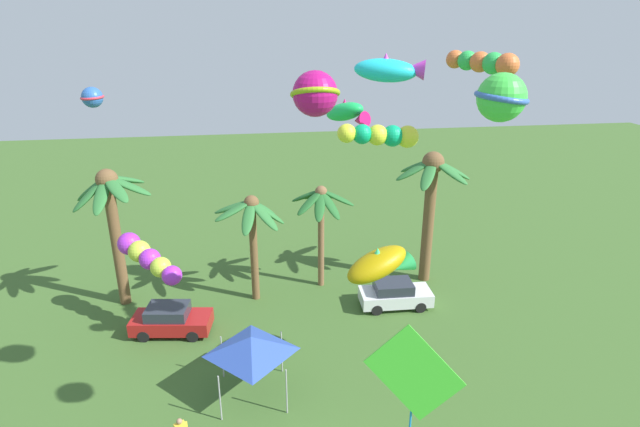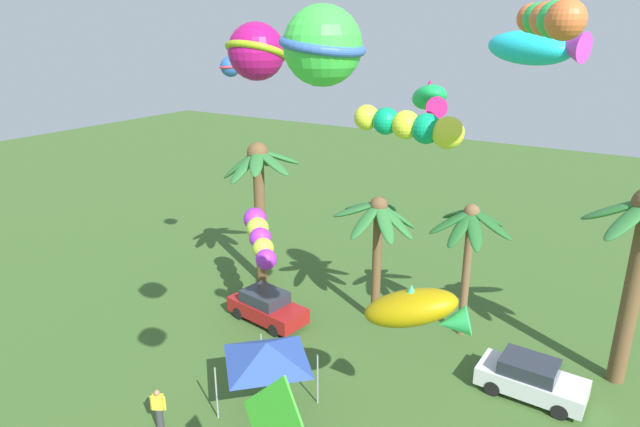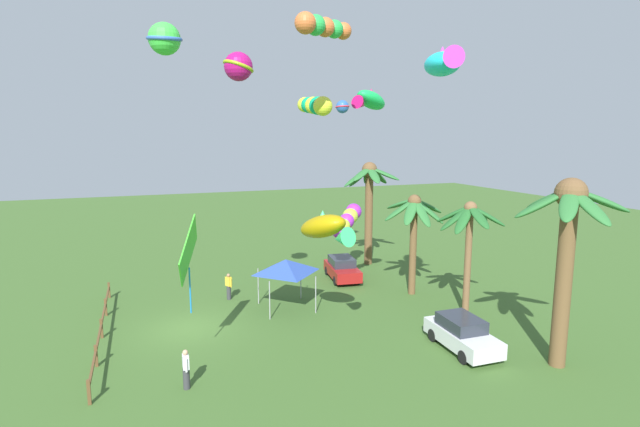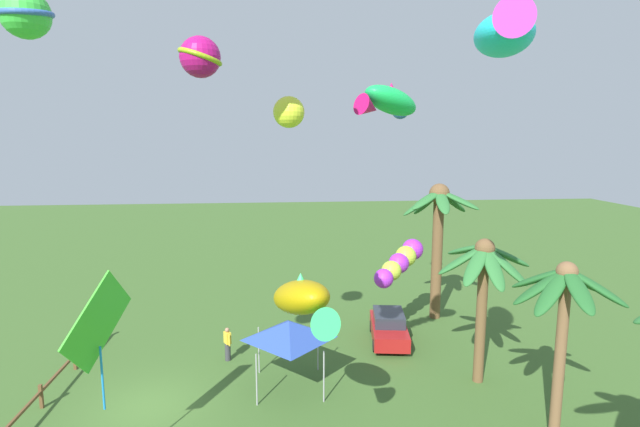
{
  "view_description": "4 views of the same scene",
  "coord_description": "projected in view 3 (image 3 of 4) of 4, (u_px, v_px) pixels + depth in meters",
  "views": [
    {
      "loc": [
        -0.77,
        -11.88,
        14.66
      ],
      "look_at": [
        1.96,
        6.76,
        7.53
      ],
      "focal_mm": 28.05,
      "sensor_mm": 36.0,
      "label": 1
    },
    {
      "loc": [
        9.4,
        -7.68,
        13.31
      ],
      "look_at": [
        1.03,
        5.64,
        7.96
      ],
      "focal_mm": 30.66,
      "sensor_mm": 36.0,
      "label": 2
    },
    {
      "loc": [
        23.68,
        -1.84,
        9.61
      ],
      "look_at": [
        1.83,
        6.39,
        5.83
      ],
      "focal_mm": 26.63,
      "sensor_mm": 36.0,
      "label": 3
    },
    {
      "loc": [
        17.33,
        4.97,
        10.16
      ],
      "look_at": [
        1.88,
        6.43,
        7.74
      ],
      "focal_mm": 26.54,
      "sensor_mm": 36.0,
      "label": 4
    }
  ],
  "objects": [
    {
      "name": "palm_tree_1",
      "position": [
        369.0,
        189.0,
        35.43
      ],
      "size": [
        4.29,
        4.15,
        7.77
      ],
      "color": "brown",
      "rests_on": "ground"
    },
    {
      "name": "parked_car_1",
      "position": [
        462.0,
        334.0,
        21.6
      ],
      "size": [
        3.95,
        1.84,
        1.51
      ],
      "color": "silver",
      "rests_on": "ground"
    },
    {
      "name": "spectator_0",
      "position": [
        186.0,
        369.0,
        18.18
      ],
      "size": [
        0.55,
        0.26,
        1.59
      ],
      "color": "#38383D",
      "rests_on": "ground"
    },
    {
      "name": "rail_fence",
      "position": [
        101.0,
        326.0,
        22.85
      ],
      "size": [
        12.49,
        0.12,
        0.95
      ],
      "color": "brown",
      "rests_on": "ground"
    },
    {
      "name": "kite_fish_2",
      "position": [
        370.0,
        100.0,
        22.09
      ],
      "size": [
        1.96,
        2.4,
        1.2
      ],
      "color": "#19C554"
    },
    {
      "name": "kite_ball_4",
      "position": [
        238.0,
        67.0,
        21.79
      ],
      "size": [
        1.47,
        1.45,
        1.32
      ],
      "color": "#B4116D"
    },
    {
      "name": "kite_tube_6",
      "position": [
        348.0,
        220.0,
        32.9
      ],
      "size": [
        3.33,
        3.15,
        1.94
      ],
      "color": "#AA2CD8"
    },
    {
      "name": "kite_ball_3",
      "position": [
        164.0,
        39.0,
        16.94
      ],
      "size": [
        1.34,
        1.33,
        1.14
      ],
      "color": "#3FD543"
    },
    {
      "name": "kite_fish_0",
      "position": [
        443.0,
        63.0,
        20.45
      ],
      "size": [
        3.4,
        2.3,
        1.34
      ],
      "color": "#1DD3E5"
    },
    {
      "name": "festival_tent",
      "position": [
        286.0,
        266.0,
        26.53
      ],
      "size": [
        2.86,
        2.86,
        2.85
      ],
      "color": "#9E9EA3",
      "rests_on": "ground"
    },
    {
      "name": "palm_tree_2",
      "position": [
        469.0,
        226.0,
        25.4
      ],
      "size": [
        3.71,
        3.55,
        6.23
      ],
      "color": "brown",
      "rests_on": "ground"
    },
    {
      "name": "palm_tree_3",
      "position": [
        414.0,
        218.0,
        28.66
      ],
      "size": [
        3.93,
        3.99,
        6.19
      ],
      "color": "brown",
      "rests_on": "ground"
    },
    {
      "name": "ground_plane",
      "position": [
        190.0,
        329.0,
        24.05
      ],
      "size": [
        120.0,
        120.0,
        0.0
      ],
      "primitive_type": "plane",
      "color": "#3D6028"
    },
    {
      "name": "parked_car_0",
      "position": [
        342.0,
        268.0,
        32.3
      ],
      "size": [
        4.1,
        2.24,
        1.51
      ],
      "color": "#A51919",
      "rests_on": "ground"
    },
    {
      "name": "kite_fish_1",
      "position": [
        325.0,
        228.0,
        21.18
      ],
      "size": [
        3.44,
        2.3,
        1.74
      ],
      "color": "#B39009"
    },
    {
      "name": "palm_tree_0",
      "position": [
        568.0,
        232.0,
        19.28
      ],
      "size": [
        4.46,
        4.16,
        8.01
      ],
      "color": "brown",
      "rests_on": "ground"
    },
    {
      "name": "kite_tube_9",
      "position": [
        315.0,
        105.0,
        20.48
      ],
      "size": [
        2.99,
        0.81,
        0.94
      ],
      "color": "yellow"
    },
    {
      "name": "kite_tube_7",
      "position": [
        323.0,
        27.0,
        16.86
      ],
      "size": [
        1.69,
        2.53,
        0.76
      ],
      "color": "orange"
    },
    {
      "name": "spectator_1",
      "position": [
        229.0,
        286.0,
        28.25
      ],
      "size": [
        0.49,
        0.38,
        1.59
      ],
      "color": "#38383D",
      "rests_on": "ground"
    },
    {
      "name": "kite_diamond_5",
      "position": [
        188.0,
        252.0,
        19.7
      ],
      "size": [
        2.9,
        1.05,
        4.23
      ],
      "color": "green"
    },
    {
      "name": "kite_ball_8",
      "position": [
        342.0,
        107.0,
        33.04
      ],
      "size": [
        1.39,
        1.39,
        0.9
      ],
      "color": "#2D60B4"
    }
  ]
}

